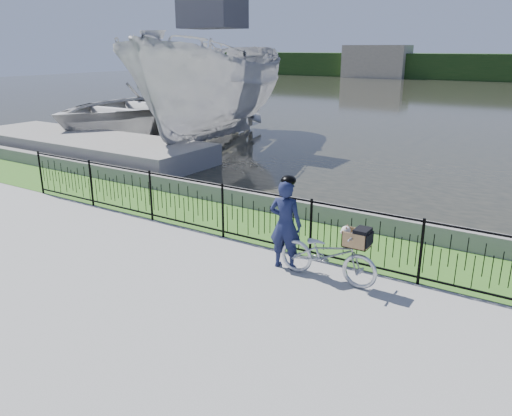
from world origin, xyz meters
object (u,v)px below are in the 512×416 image
Objects in this scene: cyclist at (285,223)px; boat_far at (152,108)px; bicycle_rig at (329,254)px; boat_near at (214,89)px; dock at (86,146)px.

boat_far is (-12.50, 9.72, 0.27)m from cyclist.
bicycle_rig is 0.15× the size of boat_near.
cyclist is at bearing 176.70° from bicycle_rig.
bicycle_rig is 0.93m from cyclist.
dock is 11.72m from cyclist.
boat_far is (-13.36, 9.76, 0.63)m from bicycle_rig.
bicycle_rig reaches higher than dock.
boat_far is (-1.70, 5.20, 0.75)m from dock.
dock is 0.86× the size of boat_near.
boat_near is at bearing 55.95° from dock.
boat_near is at bearing 135.82° from bicycle_rig.
cyclist is 15.84m from boat_far.
dock is 5.72× the size of bicycle_rig.
boat_far is at bearing 143.84° from bicycle_rig.
dock is at bearing 158.65° from bicycle_rig.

